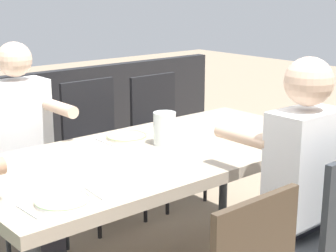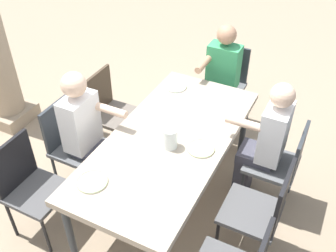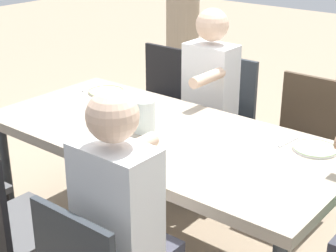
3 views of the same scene
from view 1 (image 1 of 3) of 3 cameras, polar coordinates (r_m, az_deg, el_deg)
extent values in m
cube|color=tan|center=(2.86, -1.04, -3.06)|extent=(2.03, 0.96, 0.06)
cylinder|color=#2D3338|center=(3.40, 15.84, -7.46)|extent=(0.06, 0.06, 0.70)
cylinder|color=#2D3338|center=(3.86, 5.94, -4.27)|extent=(0.06, 0.06, 0.70)
cylinder|color=black|center=(3.08, 15.73, -12.52)|extent=(0.03, 0.03, 0.43)
cube|color=#4F4F50|center=(4.02, 0.23, -1.70)|extent=(0.44, 0.44, 0.04)
cube|color=black|center=(4.11, -1.59, 2.12)|extent=(0.42, 0.03, 0.48)
cylinder|color=black|center=(3.85, -0.07, -6.28)|extent=(0.03, 0.03, 0.45)
cylinder|color=black|center=(4.09, 4.00, -5.02)|extent=(0.03, 0.03, 0.45)
cylinder|color=black|center=(4.13, -3.51, -4.83)|extent=(0.03, 0.03, 0.45)
cylinder|color=black|center=(4.35, 0.48, -3.76)|extent=(0.03, 0.03, 0.45)
cube|color=#5B5E61|center=(2.58, 14.73, -11.54)|extent=(0.44, 0.44, 0.04)
cube|color=#4F4F50|center=(3.68, -6.64, -3.11)|extent=(0.44, 0.44, 0.04)
cube|color=black|center=(3.78, -8.45, 1.15)|extent=(0.42, 0.03, 0.49)
cylinder|color=black|center=(3.52, -7.35, -8.31)|extent=(0.03, 0.03, 0.46)
cylinder|color=black|center=(3.73, -2.44, -6.88)|extent=(0.03, 0.03, 0.46)
cylinder|color=black|center=(3.82, -10.51, -6.54)|extent=(0.03, 0.03, 0.46)
cylinder|color=black|center=(4.01, -5.81, -5.34)|extent=(0.03, 0.03, 0.46)
cube|color=#5B5E61|center=(3.40, -15.37, -5.34)|extent=(0.44, 0.44, 0.04)
cube|color=#2D3338|center=(3.51, -17.01, -1.21)|extent=(0.42, 0.03, 0.42)
cylinder|color=#2D3338|center=(3.26, -16.67, -10.93)|extent=(0.03, 0.03, 0.45)
cylinder|color=#2D3338|center=(3.41, -10.78, -9.38)|extent=(0.03, 0.03, 0.45)
cylinder|color=#2D3338|center=(3.72, -13.74, -7.45)|extent=(0.03, 0.03, 0.45)
cube|color=#3F3F4C|center=(3.29, -13.31, -10.30)|extent=(0.24, 0.14, 0.46)
cube|color=#3F3F4C|center=(3.26, -14.33, -5.29)|extent=(0.28, 0.32, 0.10)
cube|color=white|center=(3.27, -15.53, 0.28)|extent=(0.34, 0.20, 0.51)
sphere|color=beige|center=(3.20, -15.99, 6.81)|extent=(0.20, 0.20, 0.20)
cylinder|color=beige|center=(3.10, -11.42, 1.88)|extent=(0.07, 0.30, 0.07)
cube|color=#3F3F4C|center=(2.66, 11.78, -9.84)|extent=(0.28, 0.32, 0.10)
cube|color=white|center=(2.49, 14.14, -4.14)|extent=(0.34, 0.20, 0.51)
sphere|color=beige|center=(2.39, 14.71, 4.59)|extent=(0.21, 0.21, 0.21)
cylinder|color=beige|center=(2.49, 7.93, -1.09)|extent=(0.07, 0.30, 0.07)
cube|color=black|center=(4.56, -16.91, -0.57)|extent=(4.43, 0.10, 0.90)
cylinder|color=silver|center=(3.16, 12.35, -1.00)|extent=(0.23, 0.23, 0.01)
torus|color=#A0BE77|center=(3.16, 12.35, -0.88)|extent=(0.24, 0.24, 0.01)
cube|color=silver|center=(3.28, 13.93, -0.58)|extent=(0.03, 0.17, 0.01)
cube|color=silver|center=(3.05, 10.63, -1.56)|extent=(0.02, 0.17, 0.01)
cylinder|color=silver|center=(3.07, -4.43, -1.14)|extent=(0.23, 0.23, 0.01)
torus|color=#A0BE77|center=(3.07, -4.43, -1.02)|extent=(0.23, 0.23, 0.01)
cube|color=silver|center=(3.16, -2.24, -0.72)|extent=(0.02, 0.17, 0.01)
cube|color=silver|center=(2.99, -6.74, -1.70)|extent=(0.02, 0.17, 0.01)
cylinder|color=white|center=(2.21, -11.12, -7.83)|extent=(0.22, 0.22, 0.01)
torus|color=#A9CD91|center=(2.21, -11.13, -7.66)|extent=(0.22, 0.22, 0.01)
cube|color=silver|center=(2.28, -7.82, -7.03)|extent=(0.03, 0.17, 0.01)
cube|color=silver|center=(2.15, -14.63, -8.80)|extent=(0.02, 0.17, 0.01)
cylinder|color=white|center=(2.92, -0.37, -0.26)|extent=(0.12, 0.12, 0.18)
cylinder|color=#EFEAC6|center=(2.92, -0.37, -0.78)|extent=(0.11, 0.11, 0.12)
camera|label=2|loc=(5.29, 11.46, 28.48)|focal=41.54mm
camera|label=3|loc=(4.17, -41.76, 15.19)|focal=56.66mm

